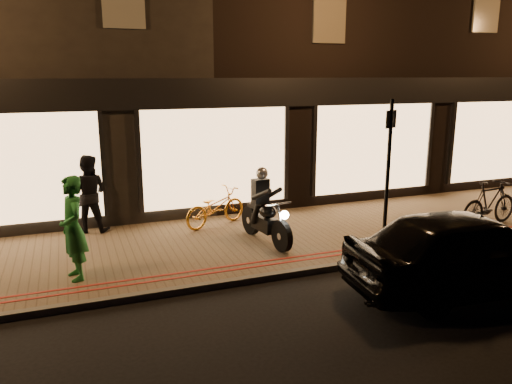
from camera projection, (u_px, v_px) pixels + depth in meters
ground at (280, 280)px, 8.92m from camera, size 90.00×90.00×0.00m
sidewalk at (243, 242)px, 10.73m from camera, size 50.00×4.00×0.12m
kerb_stone at (279, 276)px, 8.95m from camera, size 50.00×0.14×0.12m
red_kerb_lines at (268, 263)px, 9.39m from camera, size 50.00×0.26×0.01m
building_row at (171, 54)px, 16.13m from camera, size 48.00×10.11×8.50m
motorcycle at (265, 214)px, 10.45m from camera, size 0.65×1.94×1.59m
sign_post at (388, 165)px, 10.05m from camera, size 0.33×0.17×3.00m
bicycle_gold at (215, 207)px, 11.63m from camera, size 1.78×1.19×0.88m
bicycle_dark at (490, 203)px, 11.59m from camera, size 1.84×0.74×1.08m
person_green at (73, 228)px, 8.48m from camera, size 0.58×0.75×1.81m
person_dark at (88, 194)px, 11.11m from camera, size 1.02×0.91×1.74m
parked_car at (468, 251)px, 8.31m from camera, size 4.30×2.01×1.43m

